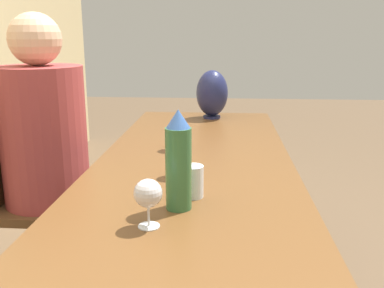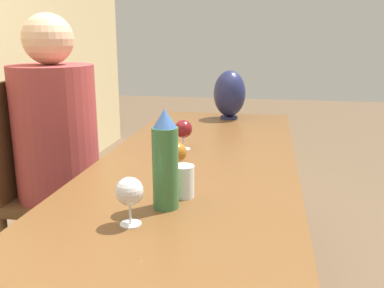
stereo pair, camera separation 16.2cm
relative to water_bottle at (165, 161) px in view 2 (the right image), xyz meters
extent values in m
cube|color=brown|center=(0.12, -0.01, -0.17)|extent=(2.95, 0.80, 0.04)
cylinder|color=brown|center=(1.50, -0.31, -0.53)|extent=(0.07, 0.07, 0.68)
cylinder|color=brown|center=(1.50, 0.29, -0.53)|extent=(0.07, 0.07, 0.68)
cylinder|color=#336638|center=(0.00, 0.00, -0.02)|extent=(0.08, 0.08, 0.25)
cone|color=#33599E|center=(0.00, 0.00, 0.13)|extent=(0.07, 0.07, 0.05)
cylinder|color=silver|center=(0.10, -0.03, -0.09)|extent=(0.07, 0.07, 0.10)
cylinder|color=#1E234C|center=(1.41, -0.06, -0.14)|extent=(0.11, 0.11, 0.01)
ellipsoid|color=#1E234C|center=(1.41, -0.06, 0.01)|extent=(0.19, 0.19, 0.28)
cylinder|color=silver|center=(0.29, 0.03, -0.14)|extent=(0.07, 0.07, 0.00)
cylinder|color=silver|center=(0.29, 0.03, -0.12)|extent=(0.01, 0.01, 0.06)
sphere|color=#995B19|center=(0.29, 0.03, -0.06)|extent=(0.08, 0.08, 0.08)
cylinder|color=silver|center=(-0.13, 0.07, -0.14)|extent=(0.06, 0.06, 0.00)
cylinder|color=silver|center=(-0.13, 0.07, -0.11)|extent=(0.01, 0.01, 0.06)
sphere|color=silver|center=(-0.13, 0.07, -0.05)|extent=(0.08, 0.08, 0.08)
cylinder|color=silver|center=(0.66, 0.08, -0.14)|extent=(0.06, 0.06, 0.00)
cylinder|color=silver|center=(0.66, 0.08, -0.11)|extent=(0.01, 0.01, 0.06)
sphere|color=maroon|center=(0.66, 0.08, -0.05)|extent=(0.08, 0.08, 0.08)
cube|color=brown|center=(0.61, 0.67, -0.41)|extent=(0.44, 0.44, 0.04)
cube|color=brown|center=(0.61, 0.87, -0.12)|extent=(0.40, 0.03, 0.54)
cylinder|color=brown|center=(0.42, 0.48, -0.65)|extent=(0.04, 0.04, 0.44)
cylinder|color=brown|center=(0.80, 0.48, -0.65)|extent=(0.04, 0.04, 0.44)
cylinder|color=brown|center=(0.42, 0.86, -0.65)|extent=(0.04, 0.04, 0.44)
cylinder|color=brown|center=(0.80, 0.86, -0.65)|extent=(0.04, 0.04, 0.44)
cube|color=#2D2D38|center=(0.61, 0.61, -0.63)|extent=(0.28, 0.21, 0.48)
cylinder|color=#993838|center=(0.61, 0.67, -0.08)|extent=(0.38, 0.38, 0.62)
sphere|color=#D6A884|center=(0.61, 0.67, 0.34)|extent=(0.22, 0.22, 0.22)
camera|label=1|loc=(-1.19, -0.13, 0.36)|focal=40.00mm
camera|label=2|loc=(-1.17, -0.29, 0.36)|focal=40.00mm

